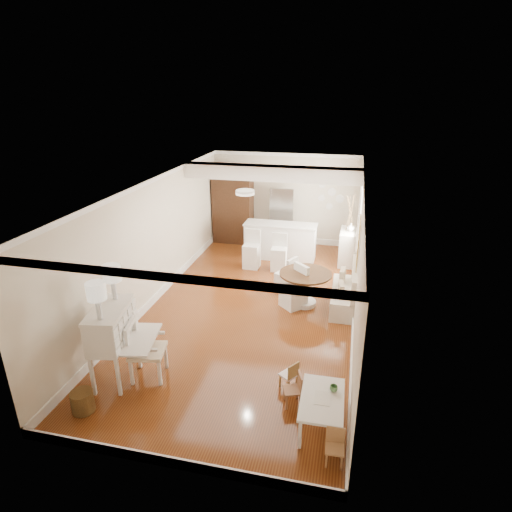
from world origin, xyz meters
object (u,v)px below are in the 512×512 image
at_px(bar_stool_right, 279,253).
at_px(bar_stool_left, 252,249).
at_px(breakfast_counter, 280,241).
at_px(fridge, 293,218).
at_px(secretary_bureau, 113,343).
at_px(kids_chair_b, 289,374).
at_px(sideboard, 348,247).
at_px(pantry_cabinet, 233,206).
at_px(wicker_basket, 83,401).
at_px(slip_chair_near, 294,287).
at_px(kids_chair_a, 292,389).
at_px(gustavian_armchair, 148,350).
at_px(kids_chair_c, 335,448).
at_px(slip_chair_far, 286,273).
at_px(dining_table, 305,289).
at_px(kids_table, 321,412).

bearing_deg(bar_stool_right, bar_stool_left, 175.90).
bearing_deg(breakfast_counter, fridge, 79.22).
distance_m(secretary_bureau, kids_chair_b, 2.95).
bearing_deg(sideboard, pantry_cabinet, 165.37).
distance_m(wicker_basket, bar_stool_left, 6.16).
xyz_separation_m(wicker_basket, fridge, (2.04, 7.95, 0.73)).
distance_m(kids_chair_b, sideboard, 5.76).
xyz_separation_m(kids_chair_b, slip_chair_near, (-0.33, 2.80, 0.23)).
height_order(fridge, sideboard, fridge).
bearing_deg(kids_chair_a, gustavian_armchair, -112.55).
xyz_separation_m(bar_stool_left, pantry_cabinet, (-1.06, 1.95, 0.62)).
xyz_separation_m(secretary_bureau, sideboard, (3.66, 6.09, -0.19)).
xyz_separation_m(wicker_basket, kids_chair_c, (3.80, -0.13, 0.08)).
bearing_deg(kids_chair_b, kids_chair_c, 65.45).
bearing_deg(fridge, wicker_basket, -104.38).
bearing_deg(slip_chair_far, bar_stool_right, -135.51).
distance_m(pantry_cabinet, fridge, 1.92).
relative_size(slip_chair_far, breakfast_counter, 0.42).
height_order(secretary_bureau, fridge, fridge).
bearing_deg(bar_stool_left, wicker_basket, -99.85).
bearing_deg(slip_chair_far, wicker_basket, 0.61).
xyz_separation_m(gustavian_armchair, dining_table, (2.27, 3.17, -0.13)).
xyz_separation_m(kids_table, bar_stool_right, (-1.61, 5.53, 0.25)).
xyz_separation_m(slip_chair_far, pantry_cabinet, (-2.19, 3.09, 0.72)).
bearing_deg(bar_stool_left, kids_chair_b, -68.24).
height_order(kids_table, pantry_cabinet, pantry_cabinet).
xyz_separation_m(bar_stool_left, bar_stool_right, (0.76, -0.01, -0.02)).
xyz_separation_m(breakfast_counter, bar_stool_left, (-0.64, -0.87, 0.01)).
bearing_deg(kids_chair_a, dining_table, 164.58).
xyz_separation_m(slip_chair_far, breakfast_counter, (-0.49, 2.01, 0.09)).
bearing_deg(kids_chair_b, pantry_cabinet, -122.58).
bearing_deg(kids_chair_c, pantry_cabinet, 112.09).
height_order(dining_table, slip_chair_far, slip_chair_far).
distance_m(wicker_basket, kids_chair_b, 3.23).
relative_size(secretary_bureau, dining_table, 1.14).
relative_size(secretary_bureau, kids_table, 1.30).
bearing_deg(fridge, slip_chair_far, -84.51).
bearing_deg(kids_chair_b, fridge, -137.48).
relative_size(wicker_basket, sideboard, 0.34).
bearing_deg(sideboard, kids_chair_b, -96.42).
distance_m(gustavian_armchair, kids_chair_c, 3.40).
height_order(gustavian_armchair, kids_table, gustavian_armchair).
xyz_separation_m(kids_chair_b, bar_stool_left, (-1.77, 4.78, 0.27)).
xyz_separation_m(secretary_bureau, bar_stool_left, (1.13, 5.16, -0.14)).
relative_size(wicker_basket, kids_chair_c, 0.68).
bearing_deg(kids_table, kids_chair_a, 141.73).
bearing_deg(bar_stool_right, slip_chair_near, -73.85).
height_order(wicker_basket, bar_stool_left, bar_stool_left).
relative_size(gustavian_armchair, pantry_cabinet, 0.46).
distance_m(dining_table, slip_chair_far, 0.90).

